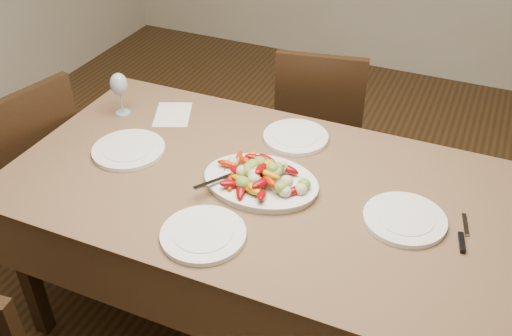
{
  "coord_description": "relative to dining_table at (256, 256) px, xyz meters",
  "views": [
    {
      "loc": [
        0.51,
        -1.27,
        2.02
      ],
      "look_at": [
        -0.16,
        0.26,
        0.82
      ],
      "focal_mm": 40.0,
      "sensor_mm": 36.0,
      "label": 1
    }
  ],
  "objects": [
    {
      "name": "wine_glass",
      "position": [
        -0.74,
        0.22,
        0.48
      ],
      "size": [
        0.08,
        0.08,
        0.2
      ],
      "primitive_type": null,
      "color": "#8C99A5",
      "rests_on": "dining_table"
    },
    {
      "name": "plate_near",
      "position": [
        -0.04,
        -0.34,
        0.39
      ],
      "size": [
        0.28,
        0.28,
        0.02
      ],
      "primitive_type": "cylinder",
      "color": "white",
      "rests_on": "dining_table"
    },
    {
      "name": "dining_table",
      "position": [
        0.0,
        0.0,
        0.0
      ],
      "size": [
        1.85,
        1.05,
        0.76
      ],
      "primitive_type": "cube",
      "rotation": [
        0.0,
        0.0,
        0.01
      ],
      "color": "brown",
      "rests_on": "ground"
    },
    {
      "name": "plate_left",
      "position": [
        -0.54,
        -0.02,
        0.39
      ],
      "size": [
        0.29,
        0.29,
        0.02
      ],
      "primitive_type": "cylinder",
      "color": "white",
      "rests_on": "dining_table"
    },
    {
      "name": "plate_right",
      "position": [
        0.55,
        -0.0,
        0.39
      ],
      "size": [
        0.28,
        0.28,
        0.02
      ],
      "primitive_type": "cylinder",
      "color": "white",
      "rests_on": "dining_table"
    },
    {
      "name": "roasted_vegetables",
      "position": [
        0.03,
        -0.02,
        0.45
      ],
      "size": [
        0.34,
        0.23,
        0.09
      ],
      "primitive_type": null,
      "rotation": [
        0.0,
        0.0,
        0.01
      ],
      "color": "#750306",
      "rests_on": "serving_platter"
    },
    {
      "name": "serving_platter",
      "position": [
        0.03,
        -0.02,
        0.39
      ],
      "size": [
        0.42,
        0.31,
        0.02
      ],
      "primitive_type": "ellipsoid",
      "rotation": [
        0.0,
        0.0,
        0.01
      ],
      "color": "white",
      "rests_on": "dining_table"
    },
    {
      "name": "chair_far",
      "position": [
        -0.04,
        0.93,
        0.1
      ],
      "size": [
        0.49,
        0.49,
        0.95
      ],
      "primitive_type": null,
      "rotation": [
        0.0,
        0.0,
        3.33
      ],
      "color": "black",
      "rests_on": "ground"
    },
    {
      "name": "table_knife",
      "position": [
        0.74,
        0.0,
        0.38
      ],
      "size": [
        0.06,
        0.2,
        0.01
      ],
      "primitive_type": null,
      "rotation": [
        0.0,
        0.0,
        0.22
      ],
      "color": "#9EA0A8",
      "rests_on": "dining_table"
    },
    {
      "name": "plate_far",
      "position": [
        0.03,
        0.33,
        0.39
      ],
      "size": [
        0.27,
        0.27,
        0.02
      ],
      "primitive_type": "cylinder",
      "color": "white",
      "rests_on": "dining_table"
    },
    {
      "name": "serving_spoon",
      "position": [
        -0.04,
        -0.05,
        0.43
      ],
      "size": [
        0.28,
        0.18,
        0.03
      ],
      "primitive_type": null,
      "rotation": [
        0.0,
        0.0,
        -0.47
      ],
      "color": "#9EA0A8",
      "rests_on": "serving_platter"
    },
    {
      "name": "menu_card",
      "position": [
        -0.53,
        0.3,
        0.38
      ],
      "size": [
        0.22,
        0.25,
        0.0
      ],
      "primitive_type": "cube",
      "rotation": [
        0.0,
        0.0,
        0.4
      ],
      "color": "silver",
      "rests_on": "dining_table"
    },
    {
      "name": "chair_left",
      "position": [
        -1.18,
        -0.02,
        0.1
      ],
      "size": [
        0.5,
        0.5,
        0.95
      ],
      "primitive_type": null,
      "rotation": [
        0.0,
        0.0,
        -1.79
      ],
      "color": "black",
      "rests_on": "ground"
    }
  ]
}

